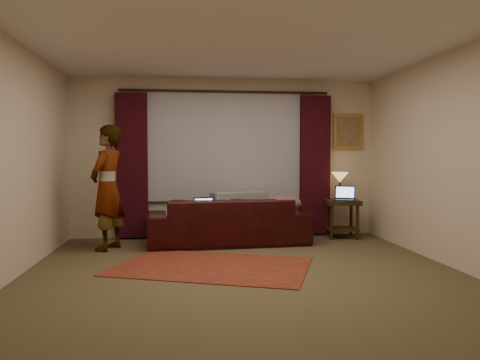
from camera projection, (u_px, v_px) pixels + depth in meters
name	position (u px, v px, depth m)	size (l,w,h in m)	color
floor	(244.00, 273.00, 5.33)	(5.00, 5.00, 0.01)	brown
ceiling	(244.00, 42.00, 5.20)	(5.00, 5.00, 0.02)	silver
wall_back	(225.00, 158.00, 7.74)	(5.00, 0.02, 2.60)	beige
wall_front	(297.00, 161.00, 2.78)	(5.00, 0.02, 2.60)	beige
wall_left	(11.00, 159.00, 4.97)	(0.02, 5.00, 2.60)	beige
wall_right	(452.00, 159.00, 5.56)	(0.02, 5.00, 2.60)	beige
sheer_curtain	(225.00, 146.00, 7.67)	(2.50, 0.05, 1.80)	#9C9BA3
drape_left	(132.00, 166.00, 7.46)	(0.50, 0.14, 2.30)	black
drape_right	(315.00, 165.00, 7.82)	(0.50, 0.14, 2.30)	black
curtain_rod	(225.00, 91.00, 7.58)	(0.04, 0.04, 3.40)	black
picture_frame	(348.00, 132.00, 7.94)	(0.50, 0.04, 0.60)	#BA8D3A
sofa	(228.00, 212.00, 7.08)	(2.41, 1.04, 0.97)	black
throw_blanket	(239.00, 179.00, 7.31)	(0.87, 0.35, 0.10)	gray
clothing_pile	(283.00, 204.00, 7.13)	(0.56, 0.43, 0.24)	#744A52
laptop_sofa	(207.00, 206.00, 6.85)	(0.31, 0.34, 0.23)	black
area_rug	(212.00, 266.00, 5.62)	(2.27, 1.52, 0.01)	maroon
end_table	(342.00, 219.00, 7.63)	(0.54, 0.54, 0.62)	black
tiffany_lamp	(340.00, 186.00, 7.70)	(0.28, 0.28, 0.45)	olive
laptop_table	(344.00, 193.00, 7.49)	(0.32, 0.35, 0.23)	black
person	(108.00, 188.00, 6.60)	(0.52, 0.52, 1.77)	gray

